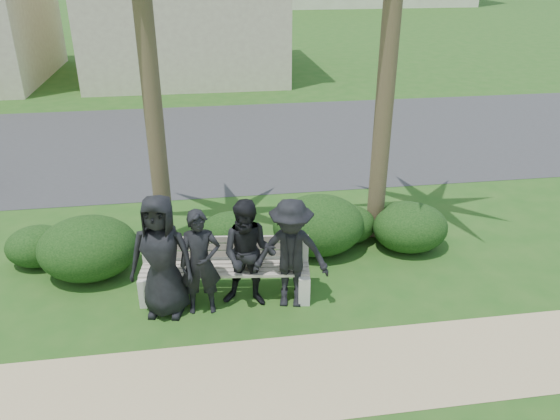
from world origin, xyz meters
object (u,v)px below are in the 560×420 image
at_px(man_c, 249,254).
at_px(man_d, 291,254).
at_px(man_a, 162,257).
at_px(park_bench, 225,273).
at_px(man_b, 200,263).

bearing_deg(man_c, man_d, 4.11).
xyz_separation_m(man_a, man_c, (1.27, 0.03, -0.09)).
height_order(park_bench, man_d, man_d).
relative_size(park_bench, man_d, 1.52).
distance_m(man_a, man_b, 0.57).
bearing_deg(man_a, man_d, 9.93).
height_order(man_b, man_c, man_c).
distance_m(park_bench, man_b, 0.66).
xyz_separation_m(park_bench, man_c, (0.35, -0.27, 0.45)).
relative_size(park_bench, man_a, 1.40).
height_order(man_c, man_d, man_d).
distance_m(man_a, man_c, 1.27).
bearing_deg(man_d, park_bench, 171.92).
distance_m(park_bench, man_d, 1.15).
bearing_deg(park_bench, man_b, -129.08).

